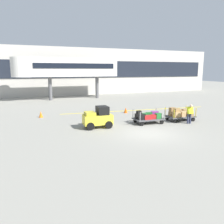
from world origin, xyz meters
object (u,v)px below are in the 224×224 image
Objects in this scene: safety_cone_near at (126,110)px; baggage_handler at (190,113)px; baggage_cart_middle at (180,114)px; baggage_tug at (98,118)px; baggage_cart_lead at (148,117)px; safety_cone_far at (41,114)px.

baggage_handler is at bearing -65.95° from safety_cone_near.
baggage_cart_middle is at bearing -60.94° from safety_cone_near.
baggage_tug is at bearing -133.99° from safety_cone_near.
baggage_cart_middle is 5.50× the size of safety_cone_near.
baggage_tug is 0.71× the size of baggage_cart_middle.
baggage_handler is at bearing -89.45° from baggage_cart_middle.
baggage_cart_middle is 1.94× the size of baggage_handler.
baggage_tug is at bearing 177.63° from baggage_cart_middle.
baggage_cart_middle is at bearing -2.37° from baggage_tug.
baggage_cart_lead is 3.28m from baggage_handler.
baggage_cart_lead is 1.94× the size of baggage_handler.
baggage_cart_middle is at bearing -27.99° from safety_cone_far.
baggage_tug is 6.52m from safety_cone_far.
safety_cone_near is 8.06m from safety_cone_far.
baggage_cart_lead is 9.54m from safety_cone_far.
baggage_tug is 1.37× the size of baggage_handler.
safety_cone_near is (0.26, 4.70, -0.24)m from baggage_cart_lead.
baggage_tug is 7.10m from baggage_cart_middle.
baggage_cart_lead is 5.50× the size of safety_cone_near.
baggage_cart_middle is at bearing -2.89° from baggage_cart_lead.
safety_cone_far is at bearing 147.21° from baggage_handler.
baggage_handler is 6.66m from safety_cone_near.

